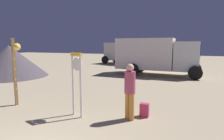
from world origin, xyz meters
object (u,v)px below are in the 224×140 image
(standing_clock, at_px, (77,77))
(box_truck_far, at_px, (133,51))
(dome_tent, at_px, (9,61))
(person_near_clock, at_px, (130,89))
(arrow_sign, at_px, (16,62))
(backpack, at_px, (144,110))
(box_truck_near, at_px, (155,55))

(standing_clock, distance_m, box_truck_far, 16.17)
(standing_clock, xyz_separation_m, dome_tent, (-8.67, 4.84, -0.14))
(box_truck_far, bearing_deg, dome_tent, -118.43)
(person_near_clock, relative_size, dome_tent, 0.33)
(arrow_sign, height_order, box_truck_far, box_truck_far)
(dome_tent, bearing_deg, backpack, -20.93)
(person_near_clock, bearing_deg, arrow_sign, -175.12)
(standing_clock, bearing_deg, backpack, 20.54)
(backpack, distance_m, dome_tent, 11.47)
(arrow_sign, distance_m, box_truck_far, 15.97)
(person_near_clock, bearing_deg, standing_clock, -168.17)
(person_near_clock, distance_m, dome_tent, 11.25)
(backpack, bearing_deg, arrow_sign, -170.44)
(backpack, height_order, box_truck_near, box_truck_near)
(standing_clock, height_order, arrow_sign, arrow_sign)
(standing_clock, relative_size, dome_tent, 0.39)
(person_near_clock, bearing_deg, box_truck_near, 94.48)
(standing_clock, xyz_separation_m, box_truck_near, (0.93, 9.46, 0.27))
(backpack, distance_m, box_truck_near, 8.87)
(backpack, bearing_deg, box_truck_near, 97.13)
(arrow_sign, xyz_separation_m, box_truck_near, (3.48, 9.47, -0.13))
(person_near_clock, xyz_separation_m, backpack, (0.37, 0.41, -0.75))
(box_truck_far, distance_m, dome_tent, 12.64)
(arrow_sign, height_order, dome_tent, arrow_sign)
(standing_clock, xyz_separation_m, person_near_clock, (1.64, 0.34, -0.30))
(person_near_clock, relative_size, box_truck_far, 0.24)
(arrow_sign, relative_size, box_truck_near, 0.41)
(person_near_clock, distance_m, box_truck_far, 16.20)
(person_near_clock, height_order, box_truck_far, box_truck_far)
(arrow_sign, height_order, box_truck_near, box_truck_near)
(standing_clock, bearing_deg, box_truck_far, 99.45)
(dome_tent, bearing_deg, person_near_clock, -23.57)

